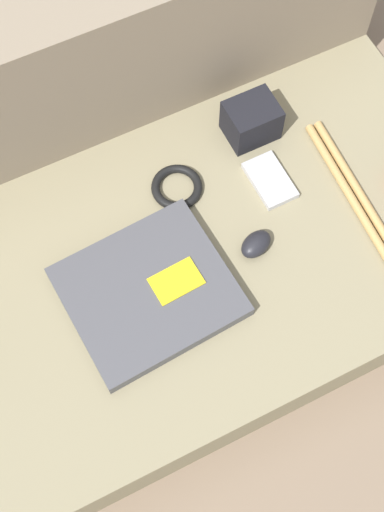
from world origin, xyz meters
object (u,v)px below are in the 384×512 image
(camera_pouch, at_px, (251,120))
(phone_silver, at_px, (270,180))
(computer_mouse, at_px, (256,244))
(laptop, at_px, (149,291))

(camera_pouch, bearing_deg, phone_silver, -99.72)
(phone_silver, bearing_deg, computer_mouse, -130.00)
(computer_mouse, xyz_separation_m, camera_pouch, (0.11, 0.23, 0.02))
(phone_silver, distance_m, camera_pouch, 0.13)
(computer_mouse, bearing_deg, camera_pouch, 44.76)
(laptop, distance_m, camera_pouch, 0.41)
(laptop, xyz_separation_m, phone_silver, (0.31, 0.11, -0.01))
(laptop, height_order, phone_silver, laptop)
(phone_silver, height_order, camera_pouch, camera_pouch)
(computer_mouse, xyz_separation_m, phone_silver, (0.09, 0.11, -0.01))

